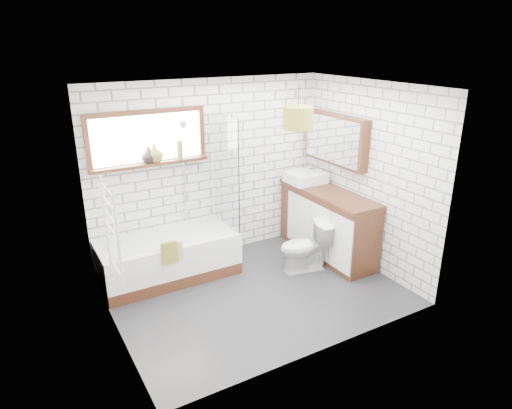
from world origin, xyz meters
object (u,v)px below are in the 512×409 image
basin (306,177)px  pendant (298,118)px  vanity (327,223)px  bathtub (169,257)px  toilet (305,247)px

basin → pendant: 1.51m
vanity → pendant: (-0.79, -0.31, 1.61)m
bathtub → basin: 2.30m
vanity → toilet: size_ratio=2.51×
bathtub → basin: basin is taller
bathtub → basin: size_ratio=3.38×
basin → toilet: (-0.51, -0.74, -0.71)m
vanity → pendant: bearing=-158.4°
basin → vanity: bearing=-82.9°
basin → toilet: 1.15m
vanity → basin: 0.74m
bathtub → vanity: bearing=-11.9°
vanity → pendant: size_ratio=4.72×
toilet → vanity: bearing=126.9°
pendant → basin: bearing=47.4°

